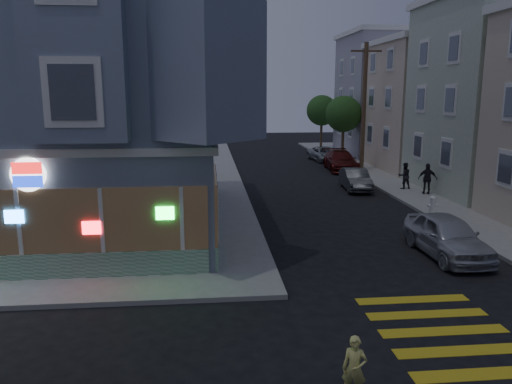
{
  "coord_description": "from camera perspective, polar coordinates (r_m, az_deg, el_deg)",
  "views": [
    {
      "loc": [
        0.81,
        -11.05,
        5.77
      ],
      "look_at": [
        2.47,
        5.81,
        2.35
      ],
      "focal_mm": 35.0,
      "sensor_mm": 36.0,
      "label": 1
    }
  ],
  "objects": [
    {
      "name": "ground",
      "position": [
        12.49,
        -9.07,
        -16.26
      ],
      "size": [
        120.0,
        120.0,
        0.0
      ],
      "primitive_type": "plane",
      "color": "black",
      "rests_on": "ground"
    },
    {
      "name": "sidewalk_ne",
      "position": [
        41.04,
        27.19,
        2.16
      ],
      "size": [
        24.0,
        42.0,
        0.15
      ],
      "primitive_type": "cube",
      "color": "gray",
      "rests_on": "ground"
    },
    {
      "name": "corner_building",
      "position": [
        23.06,
        -23.23,
        10.61
      ],
      "size": [
        14.6,
        14.6,
        11.4
      ],
      "color": "slate",
      "rests_on": "sidewalk_nw"
    },
    {
      "name": "row_house_c",
      "position": [
        40.62,
        22.04,
        9.0
      ],
      "size": [
        12.0,
        8.6,
        9.0
      ],
      "primitive_type": "cube",
      "color": "#BEAD93",
      "rests_on": "sidewalk_ne"
    },
    {
      "name": "row_house_d",
      "position": [
        48.78,
        17.19,
        10.47
      ],
      "size": [
        12.0,
        8.6,
        10.5
      ],
      "primitive_type": "cube",
      "color": "#918D9B",
      "rests_on": "sidewalk_ne"
    },
    {
      "name": "utility_pole",
      "position": [
        36.81,
        12.24,
        9.63
      ],
      "size": [
        2.2,
        0.3,
        9.0
      ],
      "color": "#4C3826",
      "rests_on": "sidewalk_ne"
    },
    {
      "name": "street_tree_near",
      "position": [
        42.64,
        9.98,
        8.76
      ],
      "size": [
        3.0,
        3.0,
        5.3
      ],
      "color": "#4C3826",
      "rests_on": "sidewalk_ne"
    },
    {
      "name": "street_tree_far",
      "position": [
        50.39,
        7.53,
        9.22
      ],
      "size": [
        3.0,
        3.0,
        5.3
      ],
      "color": "#4C3826",
      "rests_on": "sidewalk_ne"
    },
    {
      "name": "running_child",
      "position": [
        10.15,
        11.19,
        -19.19
      ],
      "size": [
        0.55,
        0.47,
        1.28
      ],
      "primitive_type": "imported",
      "rotation": [
        0.0,
        0.0,
        -0.4
      ],
      "color": "#CFD16B",
      "rests_on": "ground"
    },
    {
      "name": "pedestrian_a",
      "position": [
        30.56,
        16.6,
        1.79
      ],
      "size": [
        0.79,
        0.64,
        1.55
      ],
      "primitive_type": "imported",
      "rotation": [
        0.0,
        0.0,
        3.21
      ],
      "color": "black",
      "rests_on": "sidewalk_ne"
    },
    {
      "name": "pedestrian_b",
      "position": [
        29.34,
        19.01,
        1.44
      ],
      "size": [
        1.09,
        0.68,
        1.73
      ],
      "primitive_type": "imported",
      "rotation": [
        0.0,
        0.0,
        2.87
      ],
      "color": "black",
      "rests_on": "sidewalk_ne"
    },
    {
      "name": "parked_car_a",
      "position": [
        19.0,
        21.0,
        -4.71
      ],
      "size": [
        1.81,
        4.4,
        1.49
      ],
      "primitive_type": "imported",
      "rotation": [
        0.0,
        0.0,
        0.01
      ],
      "color": "#B8BBC0",
      "rests_on": "ground"
    },
    {
      "name": "parked_car_b",
      "position": [
        30.32,
        11.3,
        1.42
      ],
      "size": [
        1.64,
        3.94,
        1.27
      ],
      "primitive_type": "imported",
      "rotation": [
        0.0,
        0.0,
        -0.08
      ],
      "color": "#3D3F42",
      "rests_on": "ground"
    },
    {
      "name": "parked_car_c",
      "position": [
        37.66,
        9.66,
        3.54
      ],
      "size": [
        2.36,
        5.13,
        1.45
      ],
      "primitive_type": "imported",
      "rotation": [
        0.0,
        0.0,
        -0.07
      ],
      "color": "#531313",
      "rests_on": "ground"
    },
    {
      "name": "parked_car_d",
      "position": [
        42.67,
        7.83,
        4.32
      ],
      "size": [
        2.4,
        4.43,
        1.18
      ],
      "primitive_type": "imported",
      "rotation": [
        0.0,
        0.0,
        0.11
      ],
      "color": "#A4ABAF",
      "rests_on": "ground"
    },
    {
      "name": "traffic_signal",
      "position": [
        16.03,
        -6.48,
        4.38
      ],
      "size": [
        0.64,
        0.61,
        5.45
      ],
      "rotation": [
        0.0,
        0.0,
        0.09
      ],
      "color": "black",
      "rests_on": "sidewalk_nw"
    },
    {
      "name": "fire_hydrant",
      "position": [
        24.81,
        19.53,
        -1.31
      ],
      "size": [
        0.49,
        0.28,
        0.84
      ],
      "color": "white",
      "rests_on": "sidewalk_ne"
    }
  ]
}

